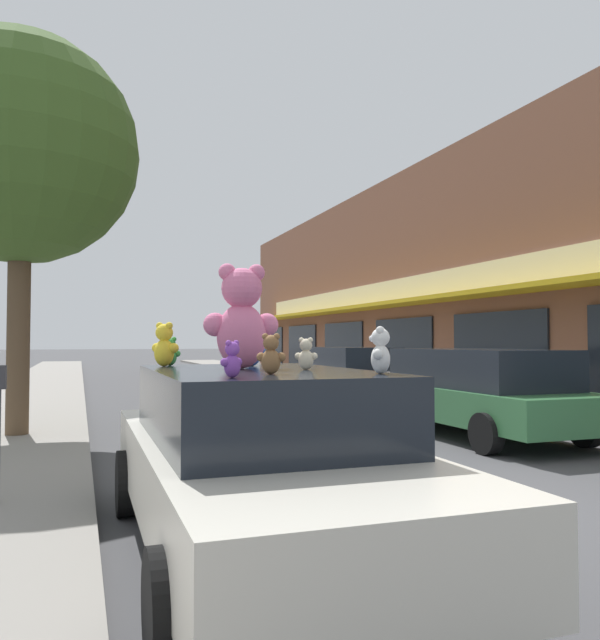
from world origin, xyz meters
TOP-DOWN VIEW (x-y plane):
  - ground_plane at (0.00, 0.00)m, footprint 260.00×260.00m
  - storefront_row at (12.38, 13.63)m, footprint 13.06×35.34m
  - plush_art_car at (-2.59, -0.45)m, footprint 1.93×4.65m
  - teddy_bear_giant at (-2.65, -0.18)m, footprint 0.63×0.40m
  - teddy_bear_brown at (-2.68, -1.11)m, footprint 0.20×0.15m
  - teddy_bear_blue at (-2.44, 0.27)m, footprint 0.24×0.15m
  - teddy_bear_white at (-1.98, -1.31)m, footprint 0.19×0.24m
  - teddy_bear_purple at (-3.02, -1.43)m, footprint 0.17×0.14m
  - teddy_bear_yellow at (-3.18, 0.41)m, footprint 0.25×0.27m
  - teddy_bear_green at (-3.11, 0.58)m, footprint 0.20×0.14m
  - teddy_bear_cream at (-2.25, -0.59)m, footprint 0.18×0.15m
  - parked_car_far_center at (2.53, 3.95)m, footprint 2.01×4.69m
  - parked_car_far_right at (2.53, 9.16)m, footprint 1.86×4.46m
  - street_tree at (-4.81, 5.96)m, footprint 3.76×3.76m

SIDE VIEW (x-z plane):
  - ground_plane at x=0.00m, z-range 0.00..0.00m
  - plush_art_car at x=-2.59m, z-range 0.04..1.44m
  - parked_car_far_right at x=2.53m, z-range 0.04..1.52m
  - parked_car_far_center at x=2.53m, z-range 0.06..1.55m
  - teddy_bear_purple at x=-3.02m, z-range 1.40..1.62m
  - teddy_bear_cream at x=-2.25m, z-range 1.40..1.65m
  - teddy_bear_green at x=-3.11m, z-range 1.40..1.66m
  - teddy_bear_brown at x=-2.68m, z-range 1.40..1.67m
  - teddy_bear_white at x=-1.98m, z-range 1.40..1.72m
  - teddy_bear_blue at x=-2.44m, z-range 1.40..1.73m
  - teddy_bear_yellow at x=-3.18m, z-range 1.40..1.78m
  - teddy_bear_giant at x=-2.65m, z-range 1.39..2.23m
  - storefront_row at x=12.38m, z-range 0.00..7.46m
  - street_tree at x=-4.81m, z-range 1.49..8.01m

